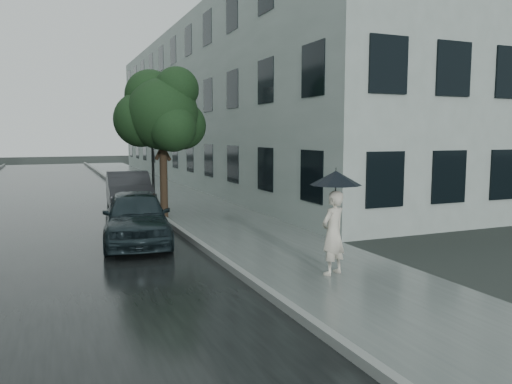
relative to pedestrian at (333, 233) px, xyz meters
name	(u,v)px	position (x,y,z in m)	size (l,w,h in m)	color
ground	(301,264)	(-0.19, 1.00, -0.85)	(120.00, 120.00, 0.00)	black
sidewalk	(178,198)	(0.06, 13.00, -0.84)	(3.50, 60.00, 0.01)	slate
kerb_near	(135,199)	(-1.76, 13.00, -0.77)	(0.15, 60.00, 0.15)	slate
asphalt_road	(46,205)	(-5.26, 13.00, -0.85)	(6.85, 60.00, 0.00)	black
building_near	(231,107)	(5.29, 20.50, 3.65)	(7.02, 36.00, 9.00)	#929F9B
pedestrian	(333,233)	(0.00, 0.00, 0.00)	(0.61, 0.40, 1.68)	beige
umbrella	(336,178)	(0.02, -0.03, 1.10)	(1.24, 1.24, 1.20)	black
street_tree	(162,113)	(-1.57, 8.31, 2.65)	(3.11, 2.82, 5.02)	#332619
lamp_post	(149,132)	(-1.04, 13.50, 2.05)	(0.84, 0.37, 5.07)	black
car_near	(136,216)	(-3.11, 4.50, -0.15)	(1.63, 4.04, 1.38)	black
car_far	(129,191)	(-2.40, 10.53, -0.14)	(1.50, 4.29, 1.41)	#232528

